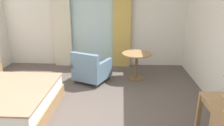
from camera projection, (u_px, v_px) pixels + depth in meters
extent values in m
cube|color=silver|center=(95.00, 20.00, 6.54)|extent=(5.67, 0.12, 2.75)
cube|color=silver|center=(92.00, 26.00, 6.52)|extent=(1.34, 0.02, 2.42)
cube|color=beige|center=(62.00, 24.00, 6.44)|extent=(0.55, 0.10, 2.58)
cube|color=tan|center=(122.00, 24.00, 6.36)|extent=(0.53, 0.10, 2.58)
cube|color=#99755B|center=(10.00, 90.00, 3.94)|extent=(1.45, 1.78, 0.03)
cube|color=#9E754C|center=(199.00, 115.00, 3.40)|extent=(0.06, 0.06, 0.71)
cube|color=#9E754C|center=(218.00, 122.00, 2.67)|extent=(0.04, 0.38, 0.42)
cube|color=slate|center=(92.00, 72.00, 5.52)|extent=(0.99, 1.01, 0.31)
cube|color=slate|center=(85.00, 62.00, 5.13)|extent=(0.72, 0.42, 0.40)
cube|color=slate|center=(103.00, 65.00, 5.31)|extent=(0.41, 0.74, 0.16)
cube|color=slate|center=(82.00, 61.00, 5.58)|extent=(0.41, 0.74, 0.16)
cylinder|color=#4C3D2D|center=(109.00, 77.00, 5.72)|extent=(0.04, 0.04, 0.10)
cylinder|color=#4C3D2D|center=(89.00, 73.00, 5.99)|extent=(0.04, 0.04, 0.10)
cylinder|color=#4C3D2D|center=(96.00, 86.00, 5.18)|extent=(0.04, 0.04, 0.10)
cylinder|color=#4C3D2D|center=(75.00, 82.00, 5.44)|extent=(0.04, 0.04, 0.10)
cylinder|color=#9E754C|center=(137.00, 54.00, 5.56)|extent=(0.76, 0.76, 0.03)
cylinder|color=brown|center=(136.00, 67.00, 5.66)|extent=(0.07, 0.07, 0.67)
cylinder|color=brown|center=(136.00, 78.00, 5.76)|extent=(0.42, 0.42, 0.02)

